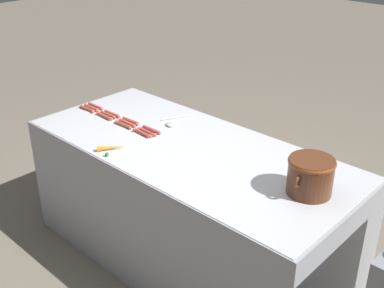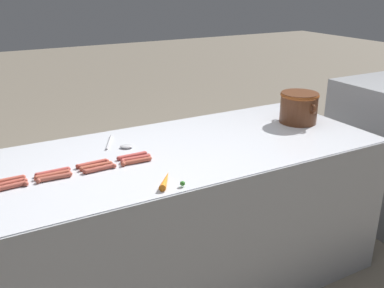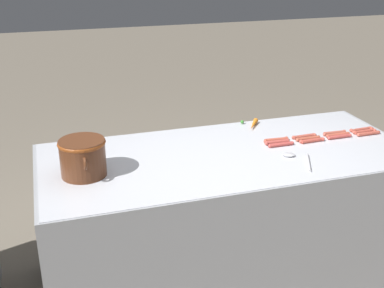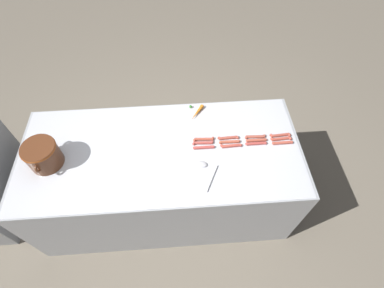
% 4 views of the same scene
% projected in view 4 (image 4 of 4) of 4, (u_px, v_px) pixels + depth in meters
% --- Properties ---
extents(ground_plane, '(20.00, 20.00, 0.00)m').
position_uv_depth(ground_plane, '(168.00, 199.00, 2.83)').
color(ground_plane, '#756B5B').
extents(griddle_counter, '(0.94, 2.13, 0.86)m').
position_uv_depth(griddle_counter, '(165.00, 178.00, 2.48)').
color(griddle_counter, '#9EA0A5').
rests_on(griddle_counter, ground_plane).
extents(hot_dog_0, '(0.02, 0.17, 0.02)m').
position_uv_depth(hot_dog_0, '(282.00, 142.00, 2.17)').
color(hot_dog_0, '#B64E3D').
rests_on(hot_dog_0, griddle_counter).
extents(hot_dog_1, '(0.02, 0.17, 0.02)m').
position_uv_depth(hot_dog_1, '(256.00, 143.00, 2.16)').
color(hot_dog_1, '#B5453F').
rests_on(hot_dog_1, griddle_counter).
extents(hot_dog_2, '(0.03, 0.17, 0.02)m').
position_uv_depth(hot_dog_2, '(231.00, 145.00, 2.15)').
color(hot_dog_2, '#B8493D').
rests_on(hot_dog_2, griddle_counter).
extents(hot_dog_3, '(0.02, 0.17, 0.02)m').
position_uv_depth(hot_dog_3, '(204.00, 147.00, 2.14)').
color(hot_dog_3, '#B64540').
rests_on(hot_dog_3, griddle_counter).
extents(hot_dog_4, '(0.03, 0.17, 0.02)m').
position_uv_depth(hot_dog_4, '(281.00, 139.00, 2.19)').
color(hot_dog_4, '#B64E3E').
rests_on(hot_dog_4, griddle_counter).
extents(hot_dog_5, '(0.02, 0.17, 0.02)m').
position_uv_depth(hot_dog_5, '(256.00, 140.00, 2.18)').
color(hot_dog_5, '#B4523D').
rests_on(hot_dog_5, griddle_counter).
extents(hot_dog_6, '(0.02, 0.17, 0.02)m').
position_uv_depth(hot_dog_6, '(230.00, 142.00, 2.17)').
color(hot_dog_6, '#B1533C').
rests_on(hot_dog_6, griddle_counter).
extents(hot_dog_7, '(0.03, 0.17, 0.02)m').
position_uv_depth(hot_dog_7, '(203.00, 143.00, 2.16)').
color(hot_dog_7, '#B34941').
rests_on(hot_dog_7, griddle_counter).
extents(hot_dog_8, '(0.03, 0.17, 0.02)m').
position_uv_depth(hot_dog_8, '(280.00, 135.00, 2.21)').
color(hot_dog_8, '#AD4D3E').
rests_on(hot_dog_8, griddle_counter).
extents(hot_dog_9, '(0.03, 0.17, 0.02)m').
position_uv_depth(hot_dog_9, '(255.00, 137.00, 2.20)').
color(hot_dog_9, '#AB5141').
rests_on(hot_dog_9, griddle_counter).
extents(hot_dog_10, '(0.03, 0.17, 0.02)m').
position_uv_depth(hot_dog_10, '(228.00, 138.00, 2.19)').
color(hot_dog_10, '#AC4C3D').
rests_on(hot_dog_10, griddle_counter).
extents(hot_dog_11, '(0.03, 0.17, 0.02)m').
position_uv_depth(hot_dog_11, '(204.00, 139.00, 2.18)').
color(hot_dog_11, '#AE4D39').
rests_on(hot_dog_11, griddle_counter).
extents(bean_pot, '(0.30, 0.24, 0.19)m').
position_uv_depth(bean_pot, '(42.00, 154.00, 1.99)').
color(bean_pot, '#562D19').
rests_on(bean_pot, griddle_counter).
extents(serving_spoon, '(0.26, 0.15, 0.02)m').
position_uv_depth(serving_spoon, '(206.00, 169.00, 2.04)').
color(serving_spoon, '#B7B7BC').
rests_on(serving_spoon, griddle_counter).
extents(carrot, '(0.16, 0.12, 0.03)m').
position_uv_depth(carrot, '(197.00, 112.00, 2.34)').
color(carrot, orange).
rests_on(carrot, griddle_counter).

